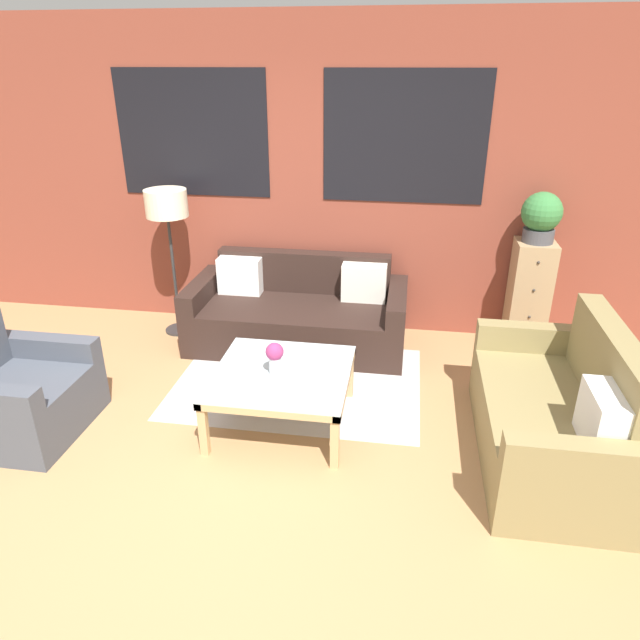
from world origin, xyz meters
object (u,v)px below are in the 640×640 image
couch_dark (298,315)px  drawer_cabinet (528,296)px  flower_vase (275,356)px  coffee_table (282,379)px  potted_plant (541,216)px  settee_vintage (556,417)px  floor_lamp (167,211)px  armchair_corner (17,395)px

couch_dark → drawer_cabinet: drawer_cabinet is taller
flower_vase → coffee_table: bearing=41.7°
drawer_cabinet → potted_plant: size_ratio=2.34×
settee_vintage → flower_vase: bearing=177.5°
couch_dark → flower_vase: (0.10, -1.33, 0.28)m
couch_dark → flower_vase: couch_dark is taller
couch_dark → floor_lamp: (-1.19, 0.07, 0.90)m
settee_vintage → potted_plant: (0.07, 1.65, 0.91)m
coffee_table → drawer_cabinet: size_ratio=0.95×
coffee_table → flower_vase: flower_vase is taller
floor_lamp → potted_plant: potted_plant is taller
armchair_corner → drawer_cabinet: bearing=27.0°
potted_plant → flower_vase: bearing=-141.1°
settee_vintage → drawer_cabinet: size_ratio=1.60×
couch_dark → potted_plant: (2.04, 0.24, 0.94)m
floor_lamp → flower_vase: bearing=-47.3°
coffee_table → couch_dark: bearing=95.9°
couch_dark → flower_vase: size_ratio=8.24×
settee_vintage → coffee_table: bearing=176.4°
couch_dark → coffee_table: bearing=-84.1°
armchair_corner → potted_plant: potted_plant is taller
settee_vintage → coffee_table: size_ratio=1.68×
coffee_table → potted_plant: size_ratio=2.23×
settee_vintage → potted_plant: size_ratio=3.74×
couch_dark → potted_plant: potted_plant is taller
coffee_table → armchair_corner: bearing=-168.6°
couch_dark → armchair_corner: armchair_corner is taller
couch_dark → settee_vintage: 2.41m
coffee_table → floor_lamp: (-1.33, 1.36, 0.82)m
potted_plant → drawer_cabinet: bearing=-90.0°
potted_plant → settee_vintage: bearing=-92.6°
floor_lamp → couch_dark: bearing=-3.3°
couch_dark → floor_lamp: size_ratio=1.42×
coffee_table → flower_vase: bearing=-138.3°
settee_vintage → drawer_cabinet: bearing=87.4°
coffee_table → potted_plant: (1.90, 1.53, 0.86)m
couch_dark → potted_plant: bearing=6.6°
drawer_cabinet → flower_vase: size_ratio=4.22×
settee_vintage → floor_lamp: (-3.15, 1.48, 0.87)m
couch_dark → flower_vase: bearing=-85.8°
armchair_corner → potted_plant: (3.71, 1.89, 0.94)m
settee_vintage → potted_plant: potted_plant is taller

